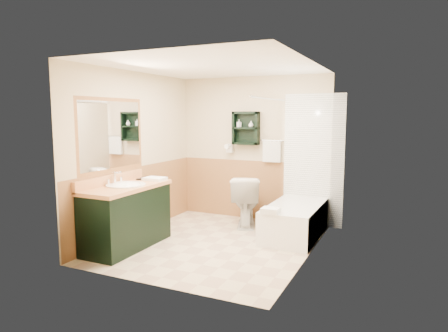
% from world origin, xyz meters
% --- Properties ---
extents(floor, '(3.00, 3.00, 0.00)m').
position_xyz_m(floor, '(0.00, 0.00, 0.00)').
color(floor, beige).
rests_on(floor, ground).
extents(back_wall, '(2.60, 0.04, 2.40)m').
position_xyz_m(back_wall, '(0.00, 1.52, 1.20)').
color(back_wall, beige).
rests_on(back_wall, ground).
extents(left_wall, '(0.04, 3.00, 2.40)m').
position_xyz_m(left_wall, '(-1.32, 0.00, 1.20)').
color(left_wall, beige).
rests_on(left_wall, ground).
extents(right_wall, '(0.04, 3.00, 2.40)m').
position_xyz_m(right_wall, '(1.32, 0.00, 1.20)').
color(right_wall, beige).
rests_on(right_wall, ground).
extents(ceiling, '(2.60, 3.00, 0.04)m').
position_xyz_m(ceiling, '(0.00, 0.00, 2.42)').
color(ceiling, white).
rests_on(ceiling, back_wall).
extents(wainscot_left, '(2.98, 2.98, 1.00)m').
position_xyz_m(wainscot_left, '(-1.29, 0.00, 0.50)').
color(wainscot_left, '#BA764B').
rests_on(wainscot_left, left_wall).
extents(wainscot_back, '(2.58, 2.58, 1.00)m').
position_xyz_m(wainscot_back, '(0.00, 1.49, 0.50)').
color(wainscot_back, '#BA764B').
rests_on(wainscot_back, back_wall).
extents(mirror_frame, '(1.30, 1.30, 1.00)m').
position_xyz_m(mirror_frame, '(-1.27, -0.55, 1.50)').
color(mirror_frame, '#985E31').
rests_on(mirror_frame, left_wall).
extents(mirror_glass, '(1.20, 1.20, 0.90)m').
position_xyz_m(mirror_glass, '(-1.27, -0.55, 1.50)').
color(mirror_glass, white).
rests_on(mirror_glass, left_wall).
extents(tile_right, '(1.50, 1.50, 2.10)m').
position_xyz_m(tile_right, '(1.28, 0.75, 1.05)').
color(tile_right, white).
rests_on(tile_right, right_wall).
extents(tile_back, '(0.95, 0.95, 2.10)m').
position_xyz_m(tile_back, '(1.03, 1.48, 1.05)').
color(tile_back, white).
rests_on(tile_back, back_wall).
extents(tile_accent, '(1.50, 1.50, 0.10)m').
position_xyz_m(tile_accent, '(1.27, 0.75, 1.90)').
color(tile_accent, '#14482B').
rests_on(tile_accent, right_wall).
extents(wall_shelf, '(0.45, 0.15, 0.55)m').
position_xyz_m(wall_shelf, '(-0.10, 1.41, 1.55)').
color(wall_shelf, black).
rests_on(wall_shelf, back_wall).
extents(hair_dryer, '(0.10, 0.24, 0.18)m').
position_xyz_m(hair_dryer, '(-0.40, 1.43, 1.20)').
color(hair_dryer, white).
rests_on(hair_dryer, back_wall).
extents(towel_bar, '(0.40, 0.06, 0.40)m').
position_xyz_m(towel_bar, '(0.35, 1.45, 1.35)').
color(towel_bar, white).
rests_on(towel_bar, back_wall).
extents(curtain_rod, '(0.03, 1.60, 0.03)m').
position_xyz_m(curtain_rod, '(0.53, 0.75, 2.00)').
color(curtain_rod, silver).
rests_on(curtain_rod, back_wall).
extents(shower_curtain, '(1.05, 1.05, 1.70)m').
position_xyz_m(shower_curtain, '(0.53, 0.92, 1.15)').
color(shower_curtain, '#C4B494').
rests_on(shower_curtain, curtain_rod).
extents(vanity, '(0.59, 1.33, 0.84)m').
position_xyz_m(vanity, '(-0.99, -0.62, 0.42)').
color(vanity, black).
rests_on(vanity, ground).
extents(bathtub, '(0.71, 1.50, 0.47)m').
position_xyz_m(bathtub, '(0.93, 0.85, 0.24)').
color(bathtub, white).
rests_on(bathtub, ground).
extents(toilet, '(0.69, 0.92, 0.80)m').
position_xyz_m(toilet, '(0.05, 1.05, 0.40)').
color(toilet, white).
rests_on(toilet, ground).
extents(counter_towel, '(0.29, 0.23, 0.04)m').
position_xyz_m(counter_towel, '(-0.89, -0.10, 0.86)').
color(counter_towel, white).
rests_on(counter_towel, vanity).
extents(vanity_book, '(0.16, 0.05, 0.21)m').
position_xyz_m(vanity_book, '(-1.16, -0.11, 0.95)').
color(vanity_book, black).
rests_on(vanity_book, vanity).
extents(tub_towel, '(0.23, 0.19, 0.07)m').
position_xyz_m(tub_towel, '(0.75, 0.17, 0.51)').
color(tub_towel, white).
rests_on(tub_towel, bathtub).
extents(soap_bottle_a, '(0.10, 0.14, 0.06)m').
position_xyz_m(soap_bottle_a, '(-0.22, 1.40, 1.59)').
color(soap_bottle_a, white).
rests_on(soap_bottle_a, wall_shelf).
extents(soap_bottle_b, '(0.11, 0.13, 0.08)m').
position_xyz_m(soap_bottle_b, '(-0.01, 1.40, 1.61)').
color(soap_bottle_b, white).
rests_on(soap_bottle_b, wall_shelf).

